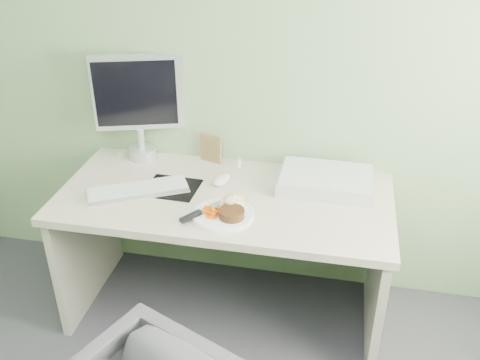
% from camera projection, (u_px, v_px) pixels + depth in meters
% --- Properties ---
extents(wall_back, '(3.50, 0.00, 3.50)m').
position_uv_depth(wall_back, '(240.00, 46.00, 2.58)').
color(wall_back, gray).
rests_on(wall_back, floor).
extents(desk, '(1.60, 0.75, 0.73)m').
position_uv_depth(desk, '(225.00, 227.00, 2.65)').
color(desk, beige).
rests_on(desk, floor).
extents(plate, '(0.28, 0.28, 0.01)m').
position_uv_depth(plate, '(223.00, 215.00, 2.40)').
color(plate, white).
rests_on(plate, desk).
extents(steak, '(0.15, 0.15, 0.04)m').
position_uv_depth(steak, '(232.00, 214.00, 2.36)').
color(steak, black).
rests_on(steak, plate).
extents(potato_pile, '(0.12, 0.09, 0.06)m').
position_uv_depth(potato_pile, '(231.00, 201.00, 2.43)').
color(potato_pile, tan).
rests_on(potato_pile, plate).
extents(carrot_heap, '(0.08, 0.07, 0.04)m').
position_uv_depth(carrot_heap, '(211.00, 211.00, 2.37)').
color(carrot_heap, '#ED5205').
rests_on(carrot_heap, plate).
extents(steak_knife, '(0.18, 0.25, 0.02)m').
position_uv_depth(steak_knife, '(199.00, 213.00, 2.38)').
color(steak_knife, silver).
rests_on(steak_knife, plate).
extents(mousepad, '(0.26, 0.24, 0.00)m').
position_uv_depth(mousepad, '(172.00, 188.00, 2.62)').
color(mousepad, black).
rests_on(mousepad, desk).
extents(keyboard, '(0.48, 0.35, 0.02)m').
position_uv_depth(keyboard, '(138.00, 190.00, 2.57)').
color(keyboard, white).
rests_on(keyboard, desk).
extents(computer_mouse, '(0.10, 0.14, 0.04)m').
position_uv_depth(computer_mouse, '(222.00, 180.00, 2.65)').
color(computer_mouse, white).
rests_on(computer_mouse, desk).
extents(photo_frame, '(0.12, 0.05, 0.15)m').
position_uv_depth(photo_frame, '(211.00, 148.00, 2.83)').
color(photo_frame, olive).
rests_on(photo_frame, desk).
extents(eyedrop_bottle, '(0.02, 0.02, 0.06)m').
position_uv_depth(eyedrop_bottle, '(239.00, 163.00, 2.79)').
color(eyedrop_bottle, white).
rests_on(eyedrop_bottle, desk).
extents(scanner, '(0.46, 0.31, 0.07)m').
position_uv_depth(scanner, '(326.00, 181.00, 2.61)').
color(scanner, '#A9ACB0').
rests_on(scanner, desk).
extents(monitor, '(0.46, 0.19, 0.56)m').
position_uv_depth(monitor, '(139.00, 102.00, 2.77)').
color(monitor, silver).
rests_on(monitor, desk).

